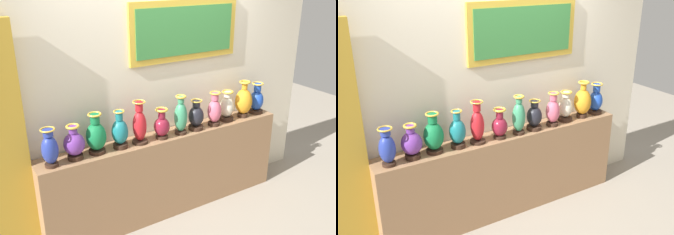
% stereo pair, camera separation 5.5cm
% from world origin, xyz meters
% --- Properties ---
extents(ground_plane, '(9.91, 9.91, 0.00)m').
position_xyz_m(ground_plane, '(0.00, 0.00, 0.00)').
color(ground_plane, gray).
extents(display_shelf, '(2.64, 0.30, 0.88)m').
position_xyz_m(display_shelf, '(0.00, 0.00, 0.44)').
color(display_shelf, '#99704C').
rests_on(display_shelf, ground_plane).
extents(back_wall, '(3.91, 0.14, 2.78)m').
position_xyz_m(back_wall, '(0.01, 0.21, 1.40)').
color(back_wall, beige).
rests_on(back_wall, ground_plane).
extents(vase_cobalt, '(0.14, 0.14, 0.34)m').
position_xyz_m(vase_cobalt, '(-1.18, -0.05, 1.05)').
color(vase_cobalt, '#382319').
rests_on(vase_cobalt, display_shelf).
extents(vase_violet, '(0.18, 0.18, 0.32)m').
position_xyz_m(vase_violet, '(-0.96, -0.02, 1.03)').
color(vase_violet, '#382319').
rests_on(vase_violet, display_shelf).
extents(vase_emerald, '(0.18, 0.18, 0.38)m').
position_xyz_m(vase_emerald, '(-0.76, -0.01, 1.05)').
color(vase_emerald, '#382319').
rests_on(vase_emerald, display_shelf).
extents(vase_teal, '(0.15, 0.15, 0.36)m').
position_xyz_m(vase_teal, '(-0.53, -0.02, 1.04)').
color(vase_teal, '#382319').
rests_on(vase_teal, display_shelf).
extents(vase_crimson, '(0.15, 0.15, 0.42)m').
position_xyz_m(vase_crimson, '(-0.33, -0.03, 1.06)').
color(vase_crimson, '#382319').
rests_on(vase_crimson, display_shelf).
extents(vase_burgundy, '(0.16, 0.16, 0.31)m').
position_xyz_m(vase_burgundy, '(-0.10, -0.05, 1.02)').
color(vase_burgundy, '#382319').
rests_on(vase_burgundy, display_shelf).
extents(vase_jade, '(0.13, 0.13, 0.40)m').
position_xyz_m(vase_jade, '(0.12, -0.05, 1.07)').
color(vase_jade, '#382319').
rests_on(vase_jade, display_shelf).
extents(vase_onyx, '(0.16, 0.16, 0.32)m').
position_xyz_m(vase_onyx, '(0.31, -0.04, 1.02)').
color(vase_onyx, '#382319').
rests_on(vase_onyx, display_shelf).
extents(vase_rose, '(0.14, 0.14, 0.36)m').
position_xyz_m(vase_rose, '(0.54, -0.05, 1.05)').
color(vase_rose, '#382319').
rests_on(vase_rose, display_shelf).
extents(vase_ivory, '(0.16, 0.16, 0.33)m').
position_xyz_m(vase_ivory, '(0.74, -0.01, 1.03)').
color(vase_ivory, '#382319').
rests_on(vase_ivory, display_shelf).
extents(vase_amber, '(0.19, 0.19, 0.41)m').
position_xyz_m(vase_amber, '(0.96, -0.03, 1.07)').
color(vase_amber, '#382319').
rests_on(vase_amber, display_shelf).
extents(vase_sapphire, '(0.16, 0.16, 0.35)m').
position_xyz_m(vase_sapphire, '(1.17, -0.01, 1.04)').
color(vase_sapphire, '#382319').
rests_on(vase_sapphire, display_shelf).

